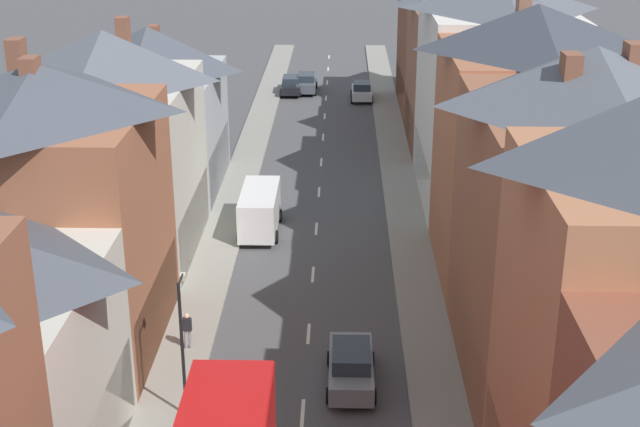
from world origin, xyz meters
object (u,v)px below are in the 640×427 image
at_px(car_mid_white, 306,83).
at_px(delivery_van, 260,209).
at_px(car_parked_left_b, 291,85).
at_px(pedestrian_mid_right, 187,329).
at_px(car_mid_black, 351,365).
at_px(street_lamp, 183,338).
at_px(car_near_silver, 362,91).

distance_m(car_mid_white, delivery_van, 32.78).
relative_size(car_parked_left_b, pedestrian_mid_right, 2.78).
bearing_deg(pedestrian_mid_right, car_mid_white, 86.05).
height_order(car_mid_white, pedestrian_mid_right, pedestrian_mid_right).
relative_size(car_mid_black, car_parked_left_b, 0.97).
xyz_separation_m(car_mid_black, car_mid_white, (-3.60, 48.24, 0.01)).
height_order(car_mid_black, car_parked_left_b, car_mid_black).
relative_size(car_mid_white, street_lamp, 0.82).
distance_m(car_near_silver, street_lamp, 48.33).
bearing_deg(pedestrian_mid_right, delivery_van, 81.88).
bearing_deg(car_mid_black, street_lamp, -159.34).
height_order(pedestrian_mid_right, street_lamp, street_lamp).
height_order(car_mid_black, car_mid_white, car_mid_white).
height_order(car_near_silver, street_lamp, street_lamp).
relative_size(car_near_silver, car_mid_black, 0.92).
distance_m(car_parked_left_b, street_lamp, 49.98).
distance_m(car_near_silver, delivery_van, 30.58).
relative_size(car_mid_black, delivery_van, 0.84).
xyz_separation_m(car_mid_black, pedestrian_mid_right, (-6.77, 2.42, 0.19)).
relative_size(car_near_silver, delivery_van, 0.77).
bearing_deg(delivery_van, car_mid_white, 87.73).
xyz_separation_m(car_parked_left_b, street_lamp, (-1.15, -49.90, 2.44)).
height_order(delivery_van, street_lamp, street_lamp).
bearing_deg(car_mid_black, pedestrian_mid_right, 160.35).
xyz_separation_m(car_mid_white, pedestrian_mid_right, (-3.17, -45.82, 0.18)).
distance_m(car_near_silver, pedestrian_mid_right, 43.76).
height_order(car_near_silver, car_parked_left_b, car_near_silver).
relative_size(car_near_silver, pedestrian_mid_right, 2.48).
distance_m(car_parked_left_b, delivery_van, 32.14).
xyz_separation_m(car_near_silver, pedestrian_mid_right, (-8.07, -43.01, 0.23)).
distance_m(car_mid_black, pedestrian_mid_right, 7.19).
relative_size(car_near_silver, car_mid_white, 0.89).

